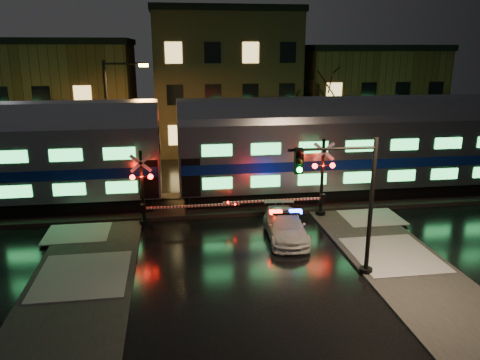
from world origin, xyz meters
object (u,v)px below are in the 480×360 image
crossing_signal_right (316,186)px  police_car (285,226)px  crossing_signal_left (150,196)px  streetlight (112,118)px  traffic_light (350,206)px

crossing_signal_right → police_car: bearing=-131.3°
crossing_signal_left → crossing_signal_right: bearing=0.0°
crossing_signal_left → streetlight: size_ratio=0.69×
police_car → streetlight: size_ratio=0.55×
traffic_light → crossing_signal_right: bearing=81.0°
streetlight → crossing_signal_right: bearing=-31.4°
crossing_signal_left → traffic_light: traffic_light is taller
police_car → crossing_signal_left: 6.93m
police_car → crossing_signal_left: bearing=162.3°
crossing_signal_right → crossing_signal_left: size_ratio=1.09×
crossing_signal_left → streetlight: streetlight is taller
traffic_light → police_car: bearing=107.0°
crossing_signal_right → crossing_signal_left: (-8.62, -0.01, -0.15)m
crossing_signal_left → traffic_light: bearing=-40.5°
police_car → crossing_signal_right: (2.24, 2.55, 1.13)m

